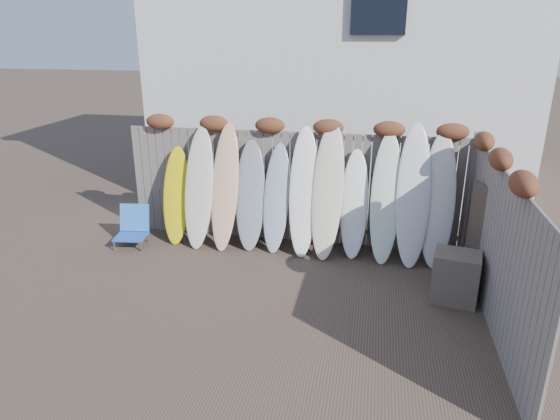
% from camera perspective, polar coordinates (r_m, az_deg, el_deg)
% --- Properties ---
extents(ground, '(80.00, 80.00, 0.00)m').
position_cam_1_polar(ground, '(7.12, -1.86, -10.86)').
color(ground, '#493A2D').
extents(back_fence, '(6.05, 0.28, 2.24)m').
position_cam_1_polar(back_fence, '(8.81, 1.85, 3.69)').
color(back_fence, slate).
rests_on(back_fence, ground).
extents(right_fence, '(0.28, 4.40, 2.24)m').
position_cam_1_polar(right_fence, '(6.89, 23.67, -3.11)').
color(right_fence, slate).
rests_on(right_fence, ground).
extents(house, '(8.50, 5.50, 6.33)m').
position_cam_1_polar(house, '(12.50, 7.21, 17.73)').
color(house, silver).
rests_on(house, ground).
extents(beach_chair, '(0.59, 0.62, 0.70)m').
position_cam_1_polar(beach_chair, '(9.29, -16.46, -1.87)').
color(beach_chair, blue).
rests_on(beach_chair, ground).
extents(wooden_crate, '(0.70, 0.62, 0.72)m').
position_cam_1_polar(wooden_crate, '(7.51, 19.41, -7.23)').
color(wooden_crate, '#51443C').
rests_on(wooden_crate, ground).
extents(lattice_panel, '(0.33, 1.00, 1.55)m').
position_cam_1_polar(lattice_panel, '(7.75, 22.38, -3.36)').
color(lattice_panel, '#3C2E24').
rests_on(lattice_panel, ground).
extents(surfboard_0, '(0.52, 0.64, 1.70)m').
position_cam_1_polar(surfboard_0, '(9.11, -11.77, 1.62)').
color(surfboard_0, yellow).
rests_on(surfboard_0, ground).
extents(surfboard_1, '(0.52, 0.73, 2.07)m').
position_cam_1_polar(surfboard_1, '(8.84, -9.25, 2.50)').
color(surfboard_1, beige).
rests_on(surfboard_1, ground).
extents(surfboard_2, '(0.50, 0.77, 2.15)m').
position_cam_1_polar(surfboard_2, '(8.69, -6.31, 2.60)').
color(surfboard_2, '#FFC195').
rests_on(surfboard_2, ground).
extents(surfboard_3, '(0.57, 0.71, 1.87)m').
position_cam_1_polar(surfboard_3, '(8.67, -3.41, 1.68)').
color(surfboard_3, gray).
rests_on(surfboard_3, ground).
extents(surfboard_4, '(0.49, 0.68, 1.83)m').
position_cam_1_polar(surfboard_4, '(8.56, -0.41, 1.35)').
color(surfboard_4, '#99ABBB').
rests_on(surfboard_4, ground).
extents(surfboard_5, '(0.52, 0.78, 2.14)m').
position_cam_1_polar(surfboard_5, '(8.42, 2.70, 2.09)').
color(surfboard_5, white).
rests_on(surfboard_5, ground).
extents(surfboard_6, '(0.57, 0.81, 2.22)m').
position_cam_1_polar(surfboard_6, '(8.33, 5.47, 2.14)').
color(surfboard_6, '#F0E5C3').
rests_on(surfboard_6, ground).
extents(surfboard_7, '(0.48, 0.65, 1.78)m').
position_cam_1_polar(surfboard_7, '(8.45, 8.50, 0.67)').
color(surfboard_7, white).
rests_on(surfboard_7, ground).
extents(surfboard_8, '(0.50, 0.75, 2.09)m').
position_cam_1_polar(surfboard_8, '(8.32, 11.97, 1.31)').
color(surfboard_8, silver).
rests_on(surfboard_8, ground).
extents(surfboard_9, '(0.56, 0.81, 2.26)m').
position_cam_1_polar(surfboard_9, '(8.30, 14.98, 1.58)').
color(surfboard_9, silver).
rests_on(surfboard_9, ground).
extents(surfboard_10, '(0.57, 0.77, 2.11)m').
position_cam_1_polar(surfboard_10, '(8.41, 17.62, 1.03)').
color(surfboard_10, silver).
rests_on(surfboard_10, ground).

